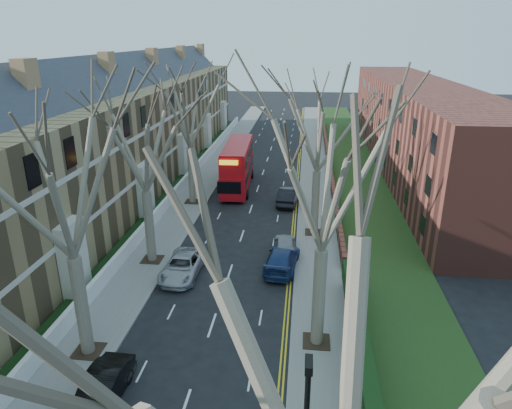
% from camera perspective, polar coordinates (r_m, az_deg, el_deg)
% --- Properties ---
extents(pavement_left, '(3.00, 102.00, 0.12)m').
position_cam_1_polar(pavement_left, '(54.08, -5.46, 4.28)').
color(pavement_left, slate).
rests_on(pavement_left, ground).
extents(pavement_right, '(3.00, 102.00, 0.12)m').
position_cam_1_polar(pavement_right, '(53.02, 7.38, 3.88)').
color(pavement_right, slate).
rests_on(pavement_right, ground).
extents(terrace_left, '(9.70, 78.00, 13.60)m').
position_cam_1_polar(terrace_left, '(47.58, -16.78, 8.07)').
color(terrace_left, olive).
rests_on(terrace_left, ground).
extents(flats_right, '(13.97, 54.00, 10.00)m').
position_cam_1_polar(flats_right, '(57.20, 19.26, 9.21)').
color(flats_right, brown).
rests_on(flats_right, ground).
extents(front_wall_left, '(0.30, 78.00, 1.00)m').
position_cam_1_polar(front_wall_left, '(46.87, -9.39, 2.26)').
color(front_wall_left, white).
rests_on(front_wall_left, ground).
extents(grass_verge_right, '(6.00, 102.00, 0.06)m').
position_cam_1_polar(grass_verge_right, '(53.30, 12.24, 3.76)').
color(grass_verge_right, '#233C16').
rests_on(grass_verge_right, ground).
extents(tree_left_mid, '(10.50, 10.50, 14.71)m').
position_cam_1_polar(tree_left_mid, '(21.39, -23.25, 3.94)').
color(tree_left_mid, '#6D614E').
rests_on(tree_left_mid, ground).
extents(tree_left_far, '(10.15, 10.15, 14.22)m').
position_cam_1_polar(tree_left_far, '(30.30, -14.18, 8.82)').
color(tree_left_far, '#6D614E').
rests_on(tree_left_far, ground).
extents(tree_left_dist, '(10.50, 10.50, 14.71)m').
position_cam_1_polar(tree_left_dist, '(41.55, -8.55, 12.66)').
color(tree_left_dist, '#6D614E').
rests_on(tree_left_dist, ground).
extents(tree_right_near, '(10.85, 10.85, 15.20)m').
position_cam_1_polar(tree_right_near, '(7.87, 12.63, -21.22)').
color(tree_right_near, '#6D614E').
rests_on(tree_right_near, ground).
extents(tree_right_mid, '(10.50, 10.50, 14.71)m').
position_cam_1_polar(tree_right_mid, '(20.61, 8.76, 4.82)').
color(tree_right_mid, '#6D614E').
rests_on(tree_right_mid, ground).
extents(tree_right_far, '(10.15, 10.15, 14.22)m').
position_cam_1_polar(tree_right_far, '(34.36, 7.91, 10.56)').
color(tree_right_far, '#6D614E').
rests_on(tree_right_far, ground).
extents(double_decker_bus, '(3.11, 10.93, 4.54)m').
position_cam_1_polar(double_decker_bus, '(47.27, -2.32, 4.72)').
color(double_decker_bus, '#AF0C13').
rests_on(double_decker_bus, ground).
extents(car_left_mid, '(1.58, 4.29, 1.40)m').
position_cam_1_polar(car_left_mid, '(22.20, -18.76, -21.06)').
color(car_left_mid, black).
rests_on(car_left_mid, ground).
extents(car_left_far, '(2.40, 4.99, 1.37)m').
position_cam_1_polar(car_left_far, '(30.79, -9.17, -7.60)').
color(car_left_far, '#A8A7AD').
rests_on(car_left_far, ground).
extents(car_right_near, '(2.53, 5.19, 1.45)m').
position_cam_1_polar(car_right_near, '(31.28, 3.26, -6.79)').
color(car_right_near, navy).
rests_on(car_right_near, ground).
extents(car_right_mid, '(1.91, 4.19, 1.40)m').
position_cam_1_polar(car_right_mid, '(33.25, 3.65, -5.13)').
color(car_right_mid, gray).
rests_on(car_right_mid, ground).
extents(car_right_far, '(2.13, 4.92, 1.58)m').
position_cam_1_polar(car_right_far, '(43.13, 4.08, 1.12)').
color(car_right_far, black).
rests_on(car_right_far, ground).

